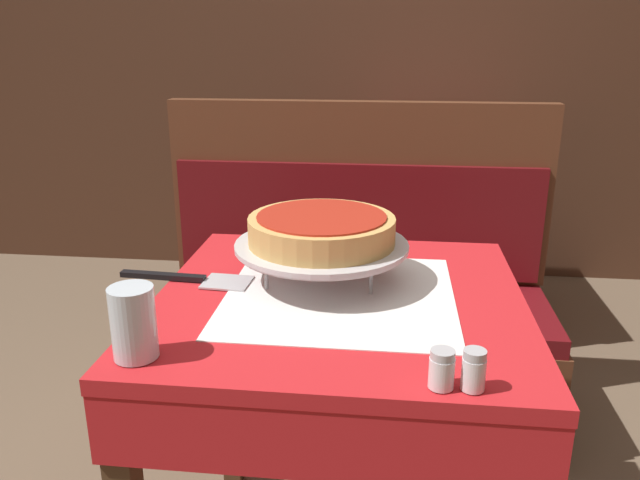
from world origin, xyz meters
The scene contains 11 objects.
dining_table_front centered at (0.00, 0.00, 0.67)m, with size 0.75×0.75×0.78m.
dining_table_rear centered at (0.28, 1.62, 0.67)m, with size 0.77×0.77×0.78m.
booth_bench centered at (-0.02, 0.77, 0.31)m, with size 1.32×0.49×1.07m.
back_wall_panel centered at (0.00, 2.20, 1.20)m, with size 6.00×0.04×2.40m, color #4C2D1E.
pizza_pan_stand centered at (-0.05, 0.07, 0.85)m, with size 0.37×0.37×0.09m.
deep_dish_pizza centered at (-0.05, 0.07, 0.89)m, with size 0.31×0.31×0.06m.
pizza_server centered at (-0.33, 0.04, 0.78)m, with size 0.30×0.09×0.01m.
water_glass_near centered at (-0.31, -0.30, 0.84)m, with size 0.07×0.07×0.12m.
salt_shaker centered at (0.18, -0.34, 0.81)m, with size 0.04×0.04×0.06m.
pepper_shaker centered at (0.23, -0.34, 0.81)m, with size 0.04×0.04×0.06m.
condiment_caddy centered at (0.28, 1.70, 0.81)m, with size 0.14×0.14×0.15m.
Camera 1 is at (0.09, -1.18, 1.28)m, focal length 35.00 mm.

